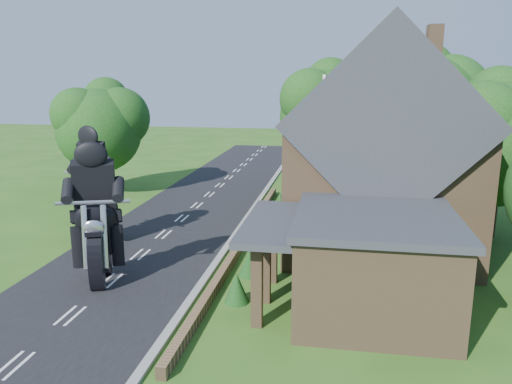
% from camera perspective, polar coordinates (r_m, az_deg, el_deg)
% --- Properties ---
extents(ground, '(120.00, 120.00, 0.00)m').
position_cam_1_polar(ground, '(20.76, -16.28, -9.73)').
color(ground, '#2B5417').
rests_on(ground, ground).
extents(road, '(7.00, 80.00, 0.02)m').
position_cam_1_polar(road, '(20.76, -16.28, -9.71)').
color(road, black).
rests_on(road, ground).
extents(kerb, '(0.30, 80.00, 0.12)m').
position_cam_1_polar(kerb, '(19.48, -6.42, -10.62)').
color(kerb, gray).
rests_on(kerb, ground).
extents(garden_wall, '(0.30, 22.00, 0.40)m').
position_cam_1_polar(garden_wall, '(23.81, -1.57, -5.71)').
color(garden_wall, brown).
rests_on(garden_wall, ground).
extents(house, '(9.54, 8.64, 10.24)m').
position_cam_1_polar(house, '(23.43, 13.92, 4.04)').
color(house, brown).
rests_on(house, ground).
extents(annex, '(7.05, 5.94, 3.44)m').
position_cam_1_polar(annex, '(17.43, 12.89, -7.73)').
color(annex, brown).
rests_on(annex, ground).
extents(tree_house_right, '(6.51, 6.00, 8.40)m').
position_cam_1_polar(tree_house_right, '(27.03, 26.84, 5.99)').
color(tree_house_right, black).
rests_on(tree_house_right, ground).
extents(tree_behind_house, '(7.81, 7.20, 10.08)m').
position_cam_1_polar(tree_behind_house, '(33.72, 19.28, 9.56)').
color(tree_behind_house, black).
rests_on(tree_behind_house, ground).
extents(tree_behind_left, '(6.94, 6.40, 9.16)m').
position_cam_1_polar(tree_behind_left, '(34.30, 8.87, 9.35)').
color(tree_behind_left, black).
rests_on(tree_behind_left, ground).
extents(tree_far_road, '(6.08, 5.60, 7.84)m').
position_cam_1_polar(tree_far_road, '(35.04, -16.90, 7.55)').
color(tree_far_road, black).
rests_on(tree_far_road, ground).
extents(shrub_a, '(0.90, 0.90, 1.10)m').
position_cam_1_polar(shrub_a, '(18.02, -2.21, -10.87)').
color(shrub_a, '#123A13').
rests_on(shrub_a, ground).
extents(shrub_b, '(0.90, 0.90, 1.10)m').
position_cam_1_polar(shrub_b, '(20.28, -0.74, -8.06)').
color(shrub_b, '#123A13').
rests_on(shrub_b, ground).
extents(shrub_c, '(0.90, 0.90, 1.10)m').
position_cam_1_polar(shrub_c, '(22.60, 0.42, -5.81)').
color(shrub_c, '#123A13').
rests_on(shrub_c, ground).
extents(shrub_d, '(0.90, 0.90, 1.10)m').
position_cam_1_polar(shrub_d, '(27.32, 2.13, -2.47)').
color(shrub_d, '#123A13').
rests_on(shrub_d, ground).
extents(shrub_e, '(0.90, 0.90, 1.10)m').
position_cam_1_polar(shrub_e, '(29.72, 2.78, -1.20)').
color(shrub_e, '#123A13').
rests_on(shrub_e, ground).
extents(shrub_f, '(0.90, 0.90, 1.10)m').
position_cam_1_polar(shrub_f, '(32.14, 3.33, -0.12)').
color(shrub_f, '#123A13').
rests_on(shrub_f, ground).
extents(motorcycle_lead, '(1.00, 1.84, 1.66)m').
position_cam_1_polar(motorcycle_lead, '(20.38, -17.41, -7.73)').
color(motorcycle_lead, black).
rests_on(motorcycle_lead, ground).
extents(motorcycle_follow, '(0.99, 1.88, 1.70)m').
position_cam_1_polar(motorcycle_follow, '(25.18, -17.62, -3.73)').
color(motorcycle_follow, black).
rests_on(motorcycle_follow, ground).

